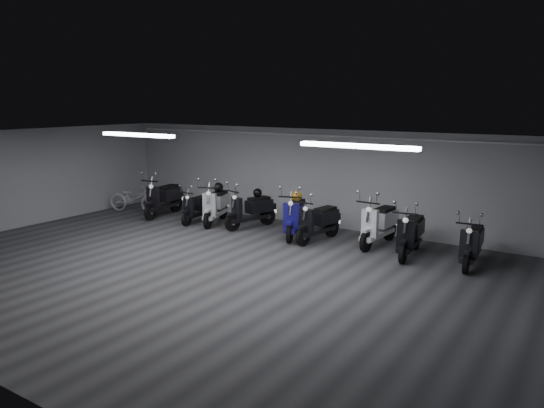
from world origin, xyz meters
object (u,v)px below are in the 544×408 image
Objects in this scene: scooter_5 at (318,215)px; scooter_0 at (163,193)px; helmet_1 at (258,193)px; scooter_3 at (250,204)px; scooter_7 at (411,227)px; scooter_2 at (216,199)px; scooter_4 at (295,209)px; scooter_1 at (197,202)px; bicycle at (134,195)px; scooter_6 at (379,217)px; helmet_2 at (297,196)px; helmet_0 at (218,187)px; scooter_9 at (472,237)px.

scooter_0 is at bearing -170.94° from scooter_5.
helmet_1 is (3.29, 0.47, 0.24)m from scooter_0.
scooter_3 is 4.74m from scooter_7.
helmet_1 is (1.25, 0.37, 0.26)m from scooter_2.
scooter_3 is (1.17, 0.12, -0.04)m from scooter_2.
scooter_4 is 1.04× the size of scooter_7.
scooter_1 is 0.94× the size of bicycle.
helmet_2 is (-2.31, -0.12, 0.31)m from scooter_6.
scooter_0 reaches higher than helmet_0.
scooter_5 is 6.49× the size of helmet_2.
scooter_0 is 7.10× the size of helmet_2.
scooter_7 reaches higher than scooter_9.
scooter_5 is 1.54m from scooter_6.
helmet_0 is (-5.04, -0.10, 0.30)m from scooter_6.
scooter_1 is at bearing 178.32° from scooter_2.
helmet_1 is (-4.66, 0.46, 0.28)m from scooter_7.
helmet_0 is at bearing 1.87° from scooter_0.
bicycle is at bearing 161.87° from scooter_4.
scooter_6 is 8.27m from bicycle.
scooter_7 reaches higher than scooter_3.
scooter_3 is at bearing -172.79° from scooter_6.
scooter_4 is 7.64× the size of helmet_1.
scooter_0 is 1.09× the size of scooter_5.
scooter_5 is at bearing 174.61° from scooter_7.
scooter_6 is at bearing -10.08° from scooter_4.
scooter_7 is 6.73× the size of helmet_2.
helmet_0 is at bearing -168.04° from scooter_3.
scooter_9 is at bearing -2.70° from helmet_0.
scooter_9 reaches higher than helmet_0.
scooter_9 reaches higher than helmet_1.
helmet_1 is at bearing 9.95° from scooter_1.
scooter_3 reaches higher than helmet_1.
scooter_3 is at bearing 171.91° from scooter_7.
scooter_0 is 1.00× the size of scooter_6.
scooter_7 reaches higher than helmet_0.
scooter_2 reaches higher than scooter_9.
scooter_4 is (2.73, -0.01, 0.01)m from scooter_2.
scooter_0 is 9.32m from scooter_9.
scooter_4 is 1.55m from helmet_1.
scooter_1 is at bearing 176.52° from scooter_9.
scooter_7 is at bearing 15.44° from scooter_3.
helmet_0 is at bearing 171.17° from scooter_7.
scooter_0 is at bearing 163.58° from scooter_2.
scooter_7 reaches higher than scooter_1.
helmet_1 is at bearing -176.53° from scooter_6.
scooter_2 is 1.10× the size of scooter_9.
scooter_1 is at bearing -152.05° from scooter_3.
scooter_9 is 6.06m from helmet_1.
scooter_0 reaches higher than scooter_6.
helmet_2 reaches higher than bicycle.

